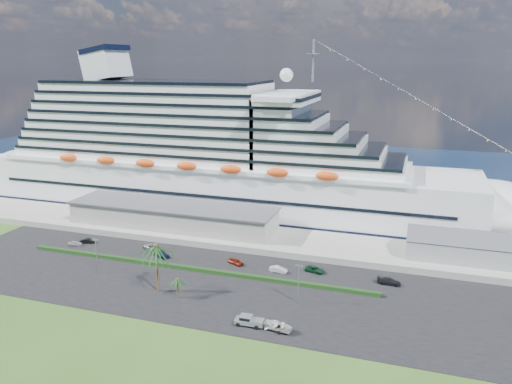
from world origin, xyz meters
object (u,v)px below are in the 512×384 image
(cruise_ship, at_px, (215,160))
(pickup_truck, at_px, (249,320))
(parked_car_3, at_px, (161,254))
(boat_trailer, at_px, (278,325))

(cruise_ship, distance_m, pickup_truck, 77.78)
(cruise_ship, xyz_separation_m, parked_car_3, (2.79, -42.75, -15.84))
(boat_trailer, bearing_deg, cruise_ship, 120.88)
(cruise_ship, bearing_deg, boat_trailer, -59.12)
(pickup_truck, relative_size, boat_trailer, 0.87)
(cruise_ship, distance_m, parked_car_3, 45.68)
(pickup_truck, bearing_deg, boat_trailer, -2.72)
(cruise_ship, bearing_deg, parked_car_3, -86.26)
(cruise_ship, relative_size, parked_car_3, 37.82)
(cruise_ship, xyz_separation_m, pickup_truck, (34.96, -67.74, -15.49))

